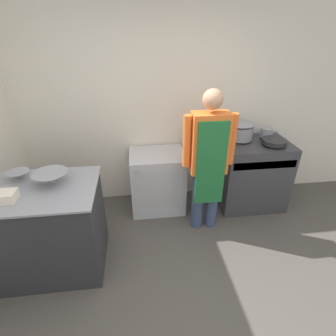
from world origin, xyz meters
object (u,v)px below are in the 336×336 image
(mixing_bowl, at_px, (51,178))
(plastic_tub, at_px, (7,196))
(stock_pot, at_px, (240,130))
(fridge_unit, at_px, (157,181))
(saute_pan, at_px, (274,142))
(stove, at_px, (251,174))
(sauce_pot, at_px, (267,133))
(person_cook, at_px, (208,157))

(mixing_bowl, bearing_deg, plastic_tub, -142.88)
(stock_pot, bearing_deg, fridge_unit, -177.37)
(fridge_unit, xyz_separation_m, saute_pan, (1.45, -0.17, 0.57))
(stove, bearing_deg, mixing_bowl, -162.12)
(stove, relative_size, saute_pan, 3.16)
(saute_pan, height_order, sauce_pot, sauce_pot)
(fridge_unit, xyz_separation_m, plastic_tub, (-1.34, -1.04, 0.57))
(person_cook, distance_m, mixing_bowl, 1.61)
(person_cook, distance_m, sauce_pot, 1.06)
(stock_pot, distance_m, saute_pan, 0.44)
(saute_pan, bearing_deg, fridge_unit, 173.14)
(stove, distance_m, person_cook, 0.98)
(stove, distance_m, sauce_pot, 0.58)
(stove, relative_size, plastic_tub, 6.50)
(stove, xyz_separation_m, saute_pan, (0.17, -0.11, 0.51))
(stove, relative_size, person_cook, 0.56)
(fridge_unit, xyz_separation_m, stock_pot, (1.08, 0.05, 0.65))
(fridge_unit, bearing_deg, plastic_tub, -142.28)
(person_cook, bearing_deg, stock_pot, 43.79)
(mixing_bowl, distance_m, saute_pan, 2.57)
(fridge_unit, xyz_separation_m, mixing_bowl, (-1.04, -0.81, 0.59))
(fridge_unit, distance_m, saute_pan, 1.57)
(plastic_tub, bearing_deg, sauce_pot, 21.27)
(fridge_unit, relative_size, plastic_tub, 5.56)
(stove, relative_size, mixing_bowl, 2.98)
(saute_pan, distance_m, sauce_pot, 0.23)
(plastic_tub, bearing_deg, saute_pan, 17.17)
(mixing_bowl, height_order, stock_pot, stock_pot)
(person_cook, bearing_deg, plastic_tub, -163.32)
(person_cook, distance_m, plastic_tub, 1.96)
(mixing_bowl, distance_m, sauce_pot, 2.64)
(fridge_unit, height_order, sauce_pot, sauce_pot)
(person_cook, xyz_separation_m, sauce_pot, (0.92, 0.53, 0.05))
(person_cook, height_order, saute_pan, person_cook)
(stove, xyz_separation_m, sauce_pot, (0.17, 0.11, 0.54))
(stove, xyz_separation_m, mixing_bowl, (-2.32, -0.75, 0.53))
(stove, bearing_deg, plastic_tub, -159.60)
(mixing_bowl, bearing_deg, sauce_pot, 19.07)
(mixing_bowl, relative_size, plastic_tub, 2.18)
(stock_pot, height_order, saute_pan, stock_pot)
(plastic_tub, bearing_deg, fridge_unit, 37.72)
(fridge_unit, xyz_separation_m, person_cook, (0.53, -0.48, 0.55))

